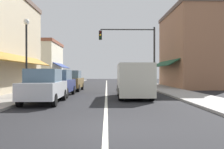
# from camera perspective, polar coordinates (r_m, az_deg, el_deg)

# --- Properties ---
(ground_plane) EXTENTS (80.00, 80.00, 0.00)m
(ground_plane) POSITION_cam_1_polar(r_m,az_deg,el_deg) (24.86, -1.28, -3.24)
(ground_plane) COLOR black
(sidewalk_left) EXTENTS (2.60, 56.00, 0.12)m
(sidewalk_left) POSITION_cam_1_polar(r_m,az_deg,el_deg) (25.46, -13.77, -3.03)
(sidewalk_left) COLOR gray
(sidewalk_left) RESTS_ON ground
(sidewalk_right) EXTENTS (2.60, 56.00, 0.12)m
(sidewalk_right) POSITION_cam_1_polar(r_m,az_deg,el_deg) (25.45, 11.22, -3.03)
(sidewalk_right) COLOR #A39E99
(sidewalk_right) RESTS_ON ground
(lane_center_stripe) EXTENTS (0.14, 52.00, 0.01)m
(lane_center_stripe) POSITION_cam_1_polar(r_m,az_deg,el_deg) (24.86, -1.28, -3.23)
(lane_center_stripe) COLOR silver
(lane_center_stripe) RESTS_ON ground
(storefront_right_block) EXTENTS (5.61, 10.20, 8.31)m
(storefront_right_block) POSITION_cam_1_polar(r_m,az_deg,el_deg) (28.37, 17.20, 5.59)
(storefront_right_block) COLOR #9E6B4C
(storefront_right_block) RESTS_ON ground
(storefront_far_left) EXTENTS (6.65, 8.20, 5.91)m
(storefront_far_left) POSITION_cam_1_polar(r_m,az_deg,el_deg) (36.11, -16.47, 2.58)
(storefront_far_left) COLOR beige
(storefront_far_left) RESTS_ON ground
(parked_car_nearest_left) EXTENTS (1.81, 4.11, 1.77)m
(parked_car_nearest_left) POSITION_cam_1_polar(r_m,az_deg,el_deg) (13.22, -15.32, -2.63)
(parked_car_nearest_left) COLOR #B7BABF
(parked_car_nearest_left) RESTS_ON ground
(parked_car_second_left) EXTENTS (1.88, 4.15, 1.77)m
(parked_car_second_left) POSITION_cam_1_polar(r_m,az_deg,el_deg) (17.03, -12.26, -1.95)
(parked_car_second_left) COLOR navy
(parked_car_second_left) RESTS_ON ground
(parked_car_third_left) EXTENTS (1.87, 4.14, 1.77)m
(parked_car_third_left) POSITION_cam_1_polar(r_m,az_deg,el_deg) (21.95, -9.33, -1.43)
(parked_car_third_left) COLOR brown
(parked_car_third_left) RESTS_ON ground
(van_in_lane) EXTENTS (2.07, 5.21, 2.12)m
(van_in_lane) POSITION_cam_1_polar(r_m,az_deg,el_deg) (15.64, 5.01, -1.17)
(van_in_lane) COLOR beige
(van_in_lane) RESTS_ON ground
(traffic_signal_mast_arm) EXTENTS (5.64, 0.50, 6.15)m
(traffic_signal_mast_arm) POSITION_cam_1_polar(r_m,az_deg,el_deg) (25.05, 5.44, 6.45)
(traffic_signal_mast_arm) COLOR #333333
(traffic_signal_mast_arm) RESTS_ON ground
(street_lamp_left_near) EXTENTS (0.36, 0.36, 4.88)m
(street_lamp_left_near) POSITION_cam_1_polar(r_m,az_deg,el_deg) (16.13, -19.05, 6.44)
(street_lamp_left_near) COLOR black
(street_lamp_left_near) RESTS_ON ground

